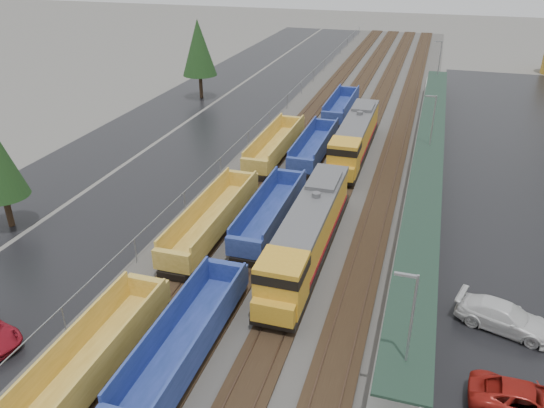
% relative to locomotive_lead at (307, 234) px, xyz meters
% --- Properties ---
extents(ballast_strip, '(20.00, 160.00, 0.08)m').
position_rel_locomotive_lead_xyz_m(ballast_strip, '(-2.00, 28.19, -2.20)').
color(ballast_strip, '#302D2B').
rests_on(ballast_strip, ground).
extents(trackbed, '(14.60, 160.00, 0.22)m').
position_rel_locomotive_lead_xyz_m(trackbed, '(-2.00, 28.19, -2.09)').
color(trackbed, black).
rests_on(trackbed, ground).
extents(west_parking_lot, '(10.00, 160.00, 0.02)m').
position_rel_locomotive_lead_xyz_m(west_parking_lot, '(-17.00, 28.19, -2.23)').
color(west_parking_lot, black).
rests_on(west_parking_lot, ground).
extents(west_road, '(9.00, 160.00, 0.02)m').
position_rel_locomotive_lead_xyz_m(west_road, '(-27.00, 28.19, -2.23)').
color(west_road, black).
rests_on(west_road, ground).
extents(east_commuter_lot, '(16.00, 100.00, 0.02)m').
position_rel_locomotive_lead_xyz_m(east_commuter_lot, '(17.00, 18.19, -2.23)').
color(east_commuter_lot, black).
rests_on(east_commuter_lot, ground).
extents(station_platform, '(3.00, 80.00, 8.00)m').
position_rel_locomotive_lead_xyz_m(station_platform, '(7.50, 18.20, -1.51)').
color(station_platform, '#9E9B93').
rests_on(station_platform, ground).
extents(chainlink_fence, '(0.08, 160.04, 2.02)m').
position_rel_locomotive_lead_xyz_m(chainlink_fence, '(-11.50, 26.63, -0.64)').
color(chainlink_fence, gray).
rests_on(chainlink_fence, ground).
extents(tree_west_far, '(4.84, 4.84, 11.00)m').
position_rel_locomotive_lead_xyz_m(tree_west_far, '(-25.00, 38.19, 4.88)').
color(tree_west_far, '#332316').
rests_on(tree_west_far, ground).
extents(locomotive_lead, '(2.79, 18.41, 4.17)m').
position_rel_locomotive_lead_xyz_m(locomotive_lead, '(0.00, 0.00, 0.00)').
color(locomotive_lead, black).
rests_on(locomotive_lead, ground).
extents(locomotive_trail, '(2.79, 18.41, 4.17)m').
position_rel_locomotive_lead_xyz_m(locomotive_trail, '(0.00, 21.00, 0.00)').
color(locomotive_trail, black).
rests_on(locomotive_trail, ground).
extents(well_string_yellow, '(2.73, 83.08, 2.42)m').
position_rel_locomotive_lead_xyz_m(well_string_yellow, '(-8.00, -15.14, -1.05)').
color(well_string_yellow, '#B28D31').
rests_on(well_string_yellow, ground).
extents(well_string_blue, '(2.70, 91.35, 2.39)m').
position_rel_locomotive_lead_xyz_m(well_string_blue, '(-4.00, -3.55, -1.06)').
color(well_string_blue, navy).
rests_on(well_string_blue, ground).
extents(parked_car_east_b, '(2.73, 5.54, 1.51)m').
position_rel_locomotive_lead_xyz_m(parked_car_east_b, '(13.39, -10.14, -1.49)').
color(parked_car_east_b, maroon).
rests_on(parked_car_east_b, ground).
extents(parked_car_east_c, '(3.70, 5.93, 1.60)m').
position_rel_locomotive_lead_xyz_m(parked_car_east_c, '(12.85, -3.70, -1.44)').
color(parked_car_east_c, silver).
rests_on(parked_car_east_c, ground).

